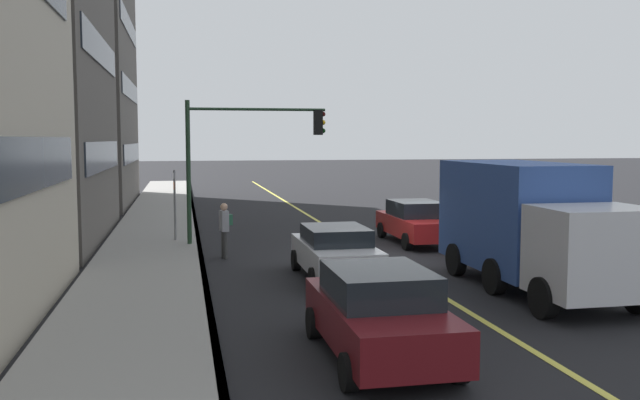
{
  "coord_description": "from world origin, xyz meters",
  "views": [
    {
      "loc": [
        -21.23,
        6.17,
        3.84
      ],
      "look_at": [
        -2.46,
        2.37,
        2.11
      ],
      "focal_mm": 38.23,
      "sensor_mm": 36.0,
      "label": 1
    }
  ],
  "objects": [
    {
      "name": "ground",
      "position": [
        0.0,
        0.0,
        0.0
      ],
      "size": [
        200.0,
        200.0,
        0.0
      ],
      "primitive_type": "plane",
      "color": "black"
    },
    {
      "name": "sidewalk_slab",
      "position": [
        0.0,
        7.26,
        0.07
      ],
      "size": [
        80.0,
        3.39,
        0.15
      ],
      "primitive_type": "cube",
      "color": "gray",
      "rests_on": "ground"
    },
    {
      "name": "curb_edge",
      "position": [
        0.0,
        5.65,
        0.07
      ],
      "size": [
        80.0,
        0.16,
        0.15
      ],
      "primitive_type": "cube",
      "color": "slate",
      "rests_on": "ground"
    },
    {
      "name": "lane_stripe_center",
      "position": [
        0.0,
        0.0,
        0.01
      ],
      "size": [
        80.0,
        0.16,
        0.01
      ],
      "primitive_type": "cube",
      "color": "#D8CC4C",
      "rests_on": "ground"
    },
    {
      "name": "building_glass_right",
      "position": [
        21.03,
        15.78,
        8.6
      ],
      "size": [
        13.9,
        13.32,
        17.2
      ],
      "color": "#56514C",
      "rests_on": "ground"
    },
    {
      "name": "car_white",
      "position": [
        -3.22,
        2.1,
        0.76
      ],
      "size": [
        4.21,
        1.94,
        1.45
      ],
      "color": "silver",
      "rests_on": "ground"
    },
    {
      "name": "car_maroon",
      "position": [
        -10.02,
        2.86,
        0.81
      ],
      "size": [
        4.3,
        1.99,
        1.59
      ],
      "color": "#591116",
      "rests_on": "ground"
    },
    {
      "name": "car_red",
      "position": [
        2.52,
        -2.26,
        0.79
      ],
      "size": [
        4.58,
        1.96,
        1.55
      ],
      "color": "red",
      "rests_on": "ground"
    },
    {
      "name": "truck_blue",
      "position": [
        -5.43,
        -2.48,
        1.7
      ],
      "size": [
        6.93,
        2.56,
        3.21
      ],
      "color": "silver",
      "rests_on": "ground"
    },
    {
      "name": "pedestrian_with_backpack",
      "position": [
        0.61,
        4.87,
        1.05
      ],
      "size": [
        0.46,
        0.42,
        1.79
      ],
      "color": "#383838",
      "rests_on": "ground"
    },
    {
      "name": "traffic_light_mast",
      "position": [
        2.97,
        3.95,
        3.62
      ],
      "size": [
        0.28,
        4.97,
        5.18
      ],
      "color": "#1E3823",
      "rests_on": "ground"
    },
    {
      "name": "street_sign_post",
      "position": [
        4.02,
        6.47,
        1.6
      ],
      "size": [
        0.6,
        0.08,
        2.7
      ],
      "color": "slate",
      "rests_on": "ground"
    }
  ]
}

